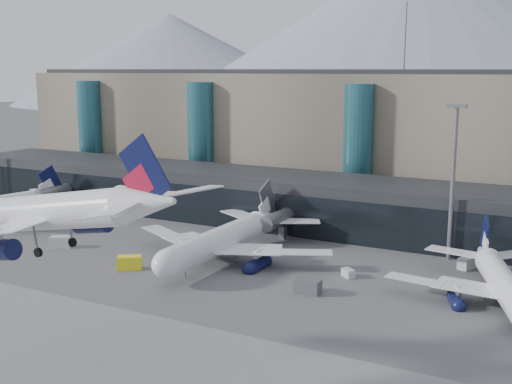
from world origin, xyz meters
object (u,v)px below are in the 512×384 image
at_px(veh_c, 308,286).
at_px(veh_d, 467,263).
at_px(lightmast_mid, 453,174).
at_px(hero_jet, 64,203).
at_px(jet_parked_mid, 230,229).
at_px(veh_a, 61,242).
at_px(veh_h, 130,263).
at_px(veh_g, 348,273).
at_px(jet_parked_right, 500,271).

distance_m(veh_c, veh_d, 28.50).
distance_m(lightmast_mid, veh_d, 14.52).
relative_size(hero_jet, veh_c, 8.67).
relative_size(hero_jet, jet_parked_mid, 0.81).
bearing_deg(veh_a, lightmast_mid, -7.57).
xyz_separation_m(lightmast_mid, jet_parked_mid, (-32.91, -15.42, -9.69)).
bearing_deg(veh_a, jet_parked_mid, -11.80).
relative_size(veh_d, veh_h, 0.84).
distance_m(hero_jet, veh_g, 49.67).
height_order(hero_jet, veh_a, hero_jet).
xyz_separation_m(veh_d, veh_g, (-15.28, -12.79, -0.28)).
distance_m(veh_c, veh_h, 29.45).
height_order(lightmast_mid, veh_c, lightmast_mid).
height_order(hero_jet, jet_parked_right, hero_jet).
xyz_separation_m(jet_parked_right, veh_a, (-72.19, -8.82, -2.97)).
bearing_deg(lightmast_mid, veh_c, -118.63).
bearing_deg(jet_parked_mid, veh_c, -118.46).
relative_size(veh_a, veh_c, 0.98).
relative_size(hero_jet, veh_a, 8.88).
distance_m(jet_parked_mid, veh_a, 31.00).
relative_size(veh_g, veh_h, 0.56).
relative_size(jet_parked_right, veh_a, 9.22).
bearing_deg(lightmast_mid, veh_h, -146.40).
height_order(hero_jet, veh_c, hero_jet).
xyz_separation_m(jet_parked_right, veh_c, (-24.07, -10.23, -2.96)).
bearing_deg(jet_parked_right, veh_d, 8.09).
relative_size(veh_a, veh_d, 1.11).
height_order(jet_parked_mid, veh_a, jet_parked_mid).
bearing_deg(lightmast_mid, veh_a, -158.48).
distance_m(lightmast_mid, veh_a, 68.30).
xyz_separation_m(lightmast_mid, hero_jet, (-24.93, -60.98, 4.03)).
bearing_deg(veh_a, veh_c, -30.78).
height_order(lightmast_mid, veh_a, lightmast_mid).
bearing_deg(veh_d, jet_parked_mid, 131.37).
bearing_deg(veh_c, veh_a, 179.28).
xyz_separation_m(veh_g, veh_h, (-31.93, -12.31, 0.43)).
bearing_deg(veh_d, hero_jet, 177.16).
relative_size(jet_parked_mid, veh_g, 18.01).
bearing_deg(veh_d, jet_parked_right, -128.93).
bearing_deg(hero_jet, jet_parked_right, 56.71).
height_order(veh_a, veh_h, veh_h).
distance_m(lightmast_mid, jet_parked_mid, 37.62).
bearing_deg(veh_g, veh_d, 78.15).
xyz_separation_m(jet_parked_mid, veh_d, (36.63, 11.62, -3.82)).
distance_m(lightmast_mid, veh_g, 24.48).
bearing_deg(jet_parked_right, veh_a, 77.75).
xyz_separation_m(veh_a, veh_d, (66.02, 20.77, -0.08)).
xyz_separation_m(hero_jet, jet_parked_mid, (-7.99, 45.56, -13.72)).
bearing_deg(hero_jet, veh_c, 77.23).
bearing_deg(veh_c, lightmast_mid, 62.34).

